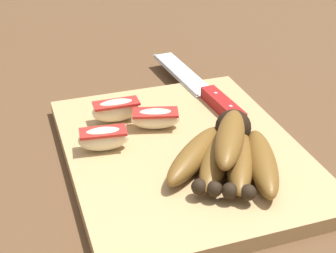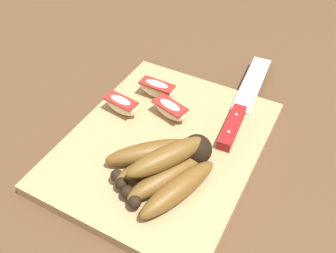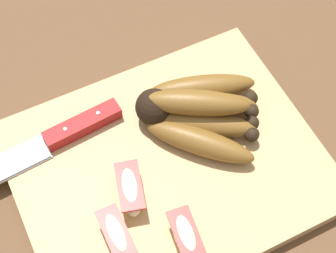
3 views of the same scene
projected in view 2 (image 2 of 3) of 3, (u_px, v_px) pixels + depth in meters
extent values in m
plane|color=brown|center=(154.00, 145.00, 0.61)|extent=(6.00, 6.00, 0.00)
cube|color=tan|center=(163.00, 146.00, 0.59)|extent=(0.36, 0.29, 0.02)
sphere|color=black|center=(197.00, 150.00, 0.54)|extent=(0.05, 0.05, 0.05)
ellipsoid|color=brown|center=(150.00, 152.00, 0.55)|extent=(0.12, 0.12, 0.03)
sphere|color=black|center=(119.00, 177.00, 0.52)|extent=(0.02, 0.02, 0.02)
ellipsoid|color=brown|center=(159.00, 163.00, 0.53)|extent=(0.13, 0.10, 0.03)
sphere|color=black|center=(122.00, 184.00, 0.51)|extent=(0.02, 0.02, 0.02)
ellipsoid|color=brown|center=(168.00, 176.00, 0.52)|extent=(0.14, 0.09, 0.03)
sphere|color=black|center=(127.00, 192.00, 0.50)|extent=(0.02, 0.02, 0.02)
ellipsoid|color=brown|center=(178.00, 189.00, 0.50)|extent=(0.14, 0.08, 0.03)
sphere|color=black|center=(135.00, 202.00, 0.49)|extent=(0.02, 0.02, 0.02)
ellipsoid|color=brown|center=(167.00, 156.00, 0.51)|extent=(0.13, 0.10, 0.03)
cube|color=silver|center=(252.00, 83.00, 0.70)|extent=(0.18, 0.05, 0.00)
cube|color=#99999E|center=(244.00, 80.00, 0.70)|extent=(0.18, 0.02, 0.00)
cube|color=maroon|center=(232.00, 127.00, 0.60)|extent=(0.10, 0.03, 0.02)
cylinder|color=#B2B2B7|center=(229.00, 132.00, 0.58)|extent=(0.01, 0.01, 0.00)
cylinder|color=#B2B2B7|center=(236.00, 114.00, 0.61)|extent=(0.01, 0.01, 0.00)
ellipsoid|color=beige|center=(170.00, 110.00, 0.62)|extent=(0.04, 0.07, 0.03)
cube|color=red|center=(170.00, 106.00, 0.61)|extent=(0.04, 0.07, 0.00)
ellipsoid|color=beige|center=(157.00, 89.00, 0.66)|extent=(0.03, 0.07, 0.03)
cube|color=red|center=(157.00, 85.00, 0.65)|extent=(0.03, 0.06, 0.00)
ellipsoid|color=beige|center=(121.00, 105.00, 0.63)|extent=(0.03, 0.07, 0.03)
cube|color=red|center=(121.00, 101.00, 0.62)|extent=(0.03, 0.06, 0.00)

